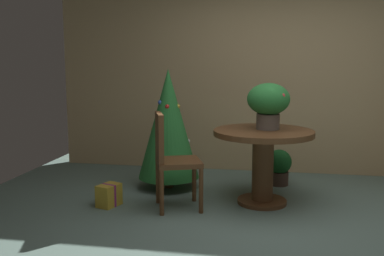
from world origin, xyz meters
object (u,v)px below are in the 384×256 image
at_px(holiday_tree, 168,124).
at_px(gift_box_gold, 109,195).
at_px(flower_vase, 268,102).
at_px(wooden_chair_left, 171,156).
at_px(potted_plant, 279,166).
at_px(round_dining_table, 263,151).

relative_size(holiday_tree, gift_box_gold, 4.98).
height_order(flower_vase, gift_box_gold, flower_vase).
height_order(wooden_chair_left, potted_plant, wooden_chair_left).
height_order(round_dining_table, flower_vase, flower_vase).
bearing_deg(flower_vase, gift_box_gold, -164.79).
distance_m(flower_vase, gift_box_gold, 1.88).
xyz_separation_m(round_dining_table, flower_vase, (0.04, 0.06, 0.50)).
xyz_separation_m(wooden_chair_left, potted_plant, (1.07, 1.06, -0.31)).
xyz_separation_m(holiday_tree, gift_box_gold, (-0.45, -0.76, -0.64)).
relative_size(round_dining_table, flower_vase, 2.15).
xyz_separation_m(round_dining_table, wooden_chair_left, (-0.89, -0.33, -0.01)).
relative_size(round_dining_table, holiday_tree, 0.74).
bearing_deg(wooden_chair_left, potted_plant, 44.63).
xyz_separation_m(flower_vase, wooden_chair_left, (-0.93, -0.38, -0.51)).
bearing_deg(gift_box_gold, flower_vase, 15.21).
bearing_deg(potted_plant, wooden_chair_left, -135.37).
relative_size(round_dining_table, potted_plant, 2.39).
height_order(round_dining_table, wooden_chair_left, wooden_chair_left).
bearing_deg(gift_box_gold, round_dining_table, 13.49).
bearing_deg(wooden_chair_left, holiday_tree, 104.80).
height_order(wooden_chair_left, holiday_tree, holiday_tree).
height_order(holiday_tree, gift_box_gold, holiday_tree).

